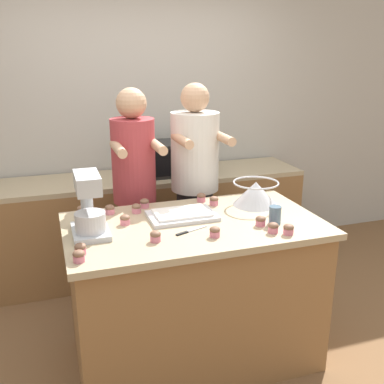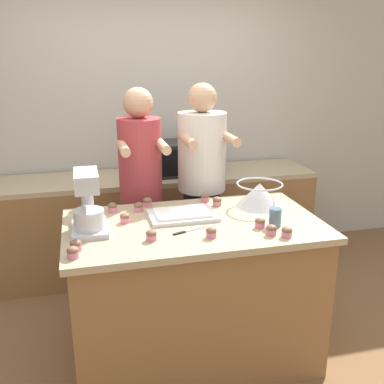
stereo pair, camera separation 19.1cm
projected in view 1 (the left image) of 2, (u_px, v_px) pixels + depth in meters
ground_plane at (194, 355)px, 2.98m from camera, size 16.00×16.00×0.00m
back_wall at (135, 117)px, 4.09m from camera, size 10.00×0.06×2.70m
island_counter at (194, 292)px, 2.84m from camera, size 1.54×0.87×0.94m
back_counter at (147, 223)px, 4.05m from camera, size 2.80×0.60×0.89m
person_left at (135, 198)px, 3.28m from camera, size 0.33×0.50×1.69m
person_right at (195, 192)px, 3.42m from camera, size 0.37×0.52×1.71m
stand_mixer at (89, 208)px, 2.48m from camera, size 0.20×0.30×0.35m
mixing_bowl at (256, 193)px, 2.98m from camera, size 0.30×0.30×0.16m
baking_tray at (182, 215)px, 2.77m from camera, size 0.41×0.27×0.04m
microwave_oven at (173, 158)px, 3.95m from camera, size 0.54×0.37×0.28m
drinking_glass at (275, 215)px, 2.66m from camera, size 0.07×0.07×0.11m
knife at (190, 231)px, 2.56m from camera, size 0.21×0.10×0.01m
cupcake_0 at (79, 256)px, 2.19m from camera, size 0.06×0.06×0.06m
cupcake_1 at (273, 228)px, 2.54m from camera, size 0.06×0.06×0.06m
cupcake_2 at (214, 201)px, 2.99m from camera, size 0.06×0.06×0.06m
cupcake_3 at (145, 203)px, 2.94m from camera, size 0.06×0.06×0.06m
cupcake_4 at (125, 220)px, 2.66m from camera, size 0.06×0.06×0.06m
cupcake_5 at (80, 249)px, 2.27m from camera, size 0.06×0.06×0.06m
cupcake_6 at (261, 221)px, 2.64m from camera, size 0.06×0.06×0.06m
cupcake_7 at (155, 236)px, 2.42m from camera, size 0.06×0.06×0.06m
cupcake_8 at (82, 210)px, 2.81m from camera, size 0.06×0.06×0.06m
cupcake_9 at (136, 208)px, 2.85m from camera, size 0.06×0.06×0.06m
cupcake_10 at (289, 229)px, 2.52m from camera, size 0.06×0.06×0.06m
cupcake_11 at (110, 209)px, 2.83m from camera, size 0.06×0.06×0.06m
cupcake_12 at (201, 197)px, 3.06m from camera, size 0.06×0.06×0.06m
cupcake_13 at (215, 232)px, 2.48m from camera, size 0.06×0.06×0.06m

